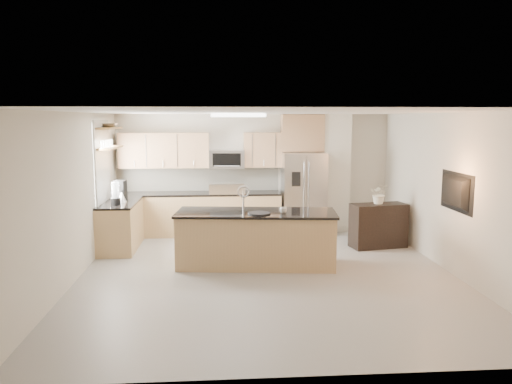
{
  "coord_description": "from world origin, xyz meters",
  "views": [
    {
      "loc": [
        -0.75,
        -7.76,
        2.49
      ],
      "look_at": [
        -0.09,
        1.3,
        1.16
      ],
      "focal_mm": 35.0,
      "sensor_mm": 36.0,
      "label": 1
    }
  ],
  "objects": [
    {
      "name": "shelf_upper",
      "position": [
        -2.85,
        1.95,
        2.32
      ],
      "size": [
        0.3,
        1.2,
        0.04
      ],
      "primitive_type": "cube",
      "color": "olive",
      "rests_on": "wall_left"
    },
    {
      "name": "back_counter",
      "position": [
        -1.23,
        2.93,
        0.47
      ],
      "size": [
        3.55,
        0.66,
        1.44
      ],
      "color": "tan",
      "rests_on": "floor"
    },
    {
      "name": "window",
      "position": [
        -2.98,
        1.85,
        1.65
      ],
      "size": [
        0.04,
        1.15,
        1.65
      ],
      "color": "white",
      "rests_on": "wall_left"
    },
    {
      "name": "platter",
      "position": [
        -0.1,
        0.35,
        0.94
      ],
      "size": [
        0.48,
        0.48,
        0.02
      ],
      "primitive_type": "cylinder",
      "rotation": [
        0.0,
        0.0,
        0.3
      ],
      "color": "black",
      "rests_on": "island"
    },
    {
      "name": "range",
      "position": [
        -0.6,
        2.92,
        0.47
      ],
      "size": [
        0.76,
        0.64,
        1.14
      ],
      "color": "black",
      "rests_on": "floor"
    },
    {
      "name": "ceiling",
      "position": [
        0.0,
        0.0,
        2.6
      ],
      "size": [
        6.0,
        6.5,
        0.02
      ],
      "primitive_type": "cube",
      "color": "white",
      "rests_on": "wall_back"
    },
    {
      "name": "television",
      "position": [
        2.91,
        -0.2,
        1.35
      ],
      "size": [
        0.14,
        1.08,
        0.62
      ],
      "primitive_type": "imported",
      "rotation": [
        0.0,
        0.0,
        1.57
      ],
      "color": "black",
      "rests_on": "wall_right"
    },
    {
      "name": "credenza",
      "position": [
        2.34,
        1.59,
        0.43
      ],
      "size": [
        1.14,
        0.64,
        0.86
      ],
      "primitive_type": "cube",
      "rotation": [
        0.0,
        0.0,
        0.18
      ],
      "color": "black",
      "rests_on": "floor"
    },
    {
      "name": "refrigerator",
      "position": [
        1.06,
        2.87,
        0.89
      ],
      "size": [
        0.92,
        0.78,
        1.78
      ],
      "color": "silver",
      "rests_on": "floor"
    },
    {
      "name": "flower_vase",
      "position": [
        2.34,
        1.59,
        1.16
      ],
      "size": [
        0.63,
        0.58,
        0.6
      ],
      "primitive_type": "imported",
      "rotation": [
        0.0,
        0.0,
        -0.22
      ],
      "color": "white",
      "rests_on": "credenza"
    },
    {
      "name": "upper_cabinets",
      "position": [
        -1.3,
        3.09,
        1.83
      ],
      "size": [
        3.5,
        0.33,
        0.75
      ],
      "color": "tan",
      "rests_on": "wall_back"
    },
    {
      "name": "blender",
      "position": [
        -2.67,
        1.5,
        1.1
      ],
      "size": [
        0.18,
        0.18,
        0.42
      ],
      "color": "black",
      "rests_on": "left_counter"
    },
    {
      "name": "island",
      "position": [
        -0.14,
        0.54,
        0.47
      ],
      "size": [
        2.79,
        1.26,
        1.36
      ],
      "rotation": [
        0.0,
        0.0,
        -0.11
      ],
      "color": "tan",
      "rests_on": "floor"
    },
    {
      "name": "floor",
      "position": [
        0.0,
        0.0,
        0.0
      ],
      "size": [
        6.5,
        6.5,
        0.0
      ],
      "primitive_type": "plane",
      "color": "#989591",
      "rests_on": "ground"
    },
    {
      "name": "shelf_lower",
      "position": [
        -2.85,
        1.95,
        1.95
      ],
      "size": [
        0.3,
        1.2,
        0.04
      ],
      "primitive_type": "cube",
      "color": "olive",
      "rests_on": "wall_left"
    },
    {
      "name": "kettle",
      "position": [
        -2.62,
        1.81,
        1.02
      ],
      "size": [
        0.18,
        0.18,
        0.23
      ],
      "color": "silver",
      "rests_on": "left_counter"
    },
    {
      "name": "microwave",
      "position": [
        -0.6,
        3.04,
        1.63
      ],
      "size": [
        0.76,
        0.4,
        0.4
      ],
      "color": "silver",
      "rests_on": "upper_cabinets"
    },
    {
      "name": "wall_right",
      "position": [
        3.0,
        0.0,
        1.3
      ],
      "size": [
        0.02,
        6.5,
        2.6
      ],
      "primitive_type": "cube",
      "color": "beige",
      "rests_on": "floor"
    },
    {
      "name": "ceiling_fixture",
      "position": [
        -0.4,
        1.6,
        2.56
      ],
      "size": [
        1.0,
        0.5,
        0.06
      ],
      "primitive_type": "cube",
      "color": "white",
      "rests_on": "ceiling"
    },
    {
      "name": "coffee_maker",
      "position": [
        -2.69,
        2.03,
        1.1
      ],
      "size": [
        0.23,
        0.27,
        0.39
      ],
      "color": "black",
      "rests_on": "left_counter"
    },
    {
      "name": "wall_left",
      "position": [
        -3.0,
        0.0,
        1.3
      ],
      "size": [
        0.02,
        6.5,
        2.6
      ],
      "primitive_type": "cube",
      "color": "beige",
      "rests_on": "floor"
    },
    {
      "name": "partition_column",
      "position": [
        1.82,
        3.1,
        1.3
      ],
      "size": [
        0.6,
        0.3,
        2.6
      ],
      "primitive_type": "cube",
      "color": "white",
      "rests_on": "floor"
    },
    {
      "name": "bowl",
      "position": [
        -2.85,
        2.05,
        2.39
      ],
      "size": [
        0.41,
        0.41,
        0.1
      ],
      "primitive_type": "imported",
      "rotation": [
        0.0,
        0.0,
        0.01
      ],
      "color": "silver",
      "rests_on": "shelf_upper"
    },
    {
      "name": "cup",
      "position": [
        0.3,
        0.38,
        0.98
      ],
      "size": [
        0.16,
        0.16,
        0.1
      ],
      "primitive_type": "imported",
      "rotation": [
        0.0,
        0.0,
        0.39
      ],
      "color": "silver",
      "rests_on": "island"
    },
    {
      "name": "wall_front",
      "position": [
        0.0,
        -3.25,
        1.3
      ],
      "size": [
        6.0,
        0.02,
        2.6
      ],
      "primitive_type": "cube",
      "color": "beige",
      "rests_on": "floor"
    },
    {
      "name": "left_counter",
      "position": [
        -2.67,
        1.85,
        0.46
      ],
      "size": [
        0.66,
        1.5,
        0.92
      ],
      "color": "tan",
      "rests_on": "floor"
    },
    {
      "name": "wall_back",
      "position": [
        0.0,
        3.25,
        1.3
      ],
      "size": [
        6.0,
        0.02,
        2.6
      ],
      "primitive_type": "cube",
      "color": "beige",
      "rests_on": "floor"
    }
  ]
}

